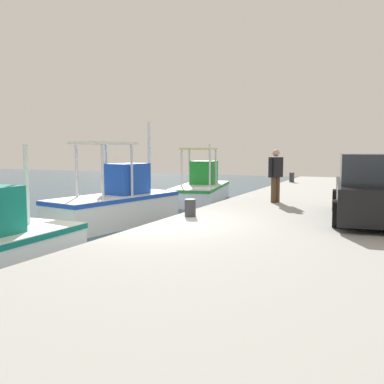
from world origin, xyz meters
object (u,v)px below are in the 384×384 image
object	(u,v)px
fishing_boat_third	(116,203)
fishing_boat_fourth	(202,188)
parked_car	(375,190)
mooring_bollard_third	(190,208)
fisherman_standing	(276,173)
mooring_bollard_fourth	(292,177)

from	to	relation	value
fishing_boat_third	fishing_boat_fourth	size ratio (longest dim) A/B	0.86
parked_car	mooring_bollard_third	distance (m)	4.41
fishing_boat_third	parked_car	bearing A→B (deg)	-94.43
fisherman_standing	fishing_boat_third	bearing A→B (deg)	110.07
fisherman_standing	mooring_bollard_fourth	xyz separation A→B (m)	(8.49, 1.24, -0.68)
fishing_boat_fourth	mooring_bollard_fourth	world-z (taller)	fishing_boat_fourth
fishing_boat_fourth	parked_car	bearing A→B (deg)	-134.10
fishing_boat_third	mooring_bollard_third	bearing A→B (deg)	-118.40
fishing_boat_fourth	parked_car	xyz separation A→B (m)	(-7.46, -7.69, 0.87)
fishing_boat_third	fishing_boat_fourth	xyz separation A→B (m)	(6.85, -0.06, -0.06)
parked_car	mooring_bollard_fourth	distance (m)	11.64
fishing_boat_fourth	fisherman_standing	size ratio (longest dim) A/B	3.40
fishing_boat_fourth	parked_car	size ratio (longest dim) A/B	1.33
fisherman_standing	mooring_bollard_third	size ratio (longest dim) A/B	3.79
fishing_boat_third	fisherman_standing	distance (m)	5.22
mooring_bollard_fourth	mooring_bollard_third	bearing A→B (deg)	180.00
fisherman_standing	mooring_bollard_fourth	bearing A→B (deg)	8.29
fishing_boat_fourth	mooring_bollard_fourth	size ratio (longest dim) A/B	11.50
fishing_boat_third	mooring_bollard_fourth	distance (m)	10.86
mooring_bollard_fourth	parked_car	bearing A→B (deg)	-158.94
fishing_boat_fourth	fishing_boat_third	bearing A→B (deg)	179.52
mooring_bollard_third	fishing_boat_third	bearing A→B (deg)	61.60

